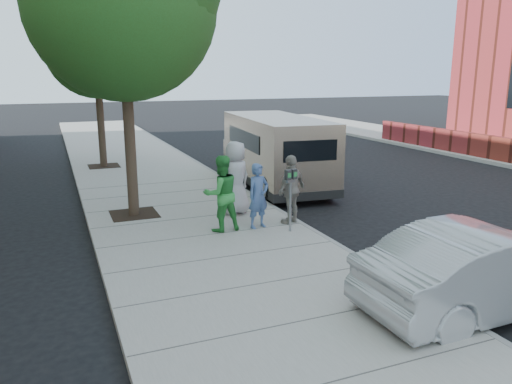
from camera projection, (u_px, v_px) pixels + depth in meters
ground at (248, 236)px, 11.93m from camera, size 120.00×120.00×0.00m
sidewalk at (208, 238)px, 11.55m from camera, size 5.00×60.00×0.15m
curb_face at (302, 226)px, 12.45m from camera, size 0.12×60.00×0.16m
tree_far at (96, 44)px, 18.96m from camera, size 3.92×3.80×6.49m
parking_meter at (291, 187)px, 11.55m from camera, size 0.32×0.17×1.48m
van at (275, 150)px, 16.87m from camera, size 2.69×6.55×2.37m
sedan at (488, 269)px, 8.00m from camera, size 4.45×1.62×1.46m
person_officer at (258, 196)px, 11.90m from camera, size 0.65×0.51×1.57m
person_green_shirt at (221, 194)px, 11.64m from camera, size 0.93×0.75×1.80m
person_gray_shirt at (236, 178)px, 13.04m from camera, size 1.11×0.94×1.93m
person_striped_polo at (291, 189)px, 12.25m from camera, size 1.08×0.87×1.71m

